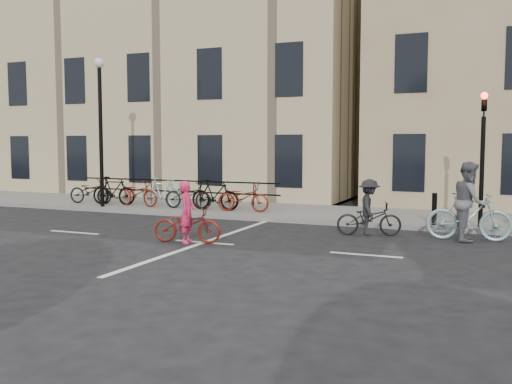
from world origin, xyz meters
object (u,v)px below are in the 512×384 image
at_px(cyclist_grey, 469,209).
at_px(cyclist_pink, 187,221).
at_px(traffic_light, 483,143).
at_px(lamp_post, 100,113).
at_px(cyclist_dark, 369,213).

bearing_deg(cyclist_grey, cyclist_pink, 109.21).
bearing_deg(traffic_light, cyclist_pink, -145.58).
relative_size(lamp_post, cyclist_grey, 2.51).
distance_m(cyclist_grey, cyclist_dark, 2.48).
relative_size(cyclist_grey, cyclist_dark, 1.18).
bearing_deg(cyclist_dark, cyclist_pink, 110.39).
xyz_separation_m(traffic_light, cyclist_pink, (-6.57, -4.50, -1.93)).
xyz_separation_m(cyclist_pink, cyclist_grey, (6.34, 2.98, 0.28)).
relative_size(traffic_light, cyclist_dark, 2.19).
bearing_deg(traffic_light, cyclist_dark, -148.42).
bearing_deg(cyclist_pink, traffic_light, -66.32).
bearing_deg(lamp_post, cyclist_dark, -9.76).
distance_m(traffic_light, cyclist_dark, 3.68).
height_order(cyclist_pink, cyclist_dark, cyclist_pink).
relative_size(lamp_post, cyclist_dark, 2.97).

